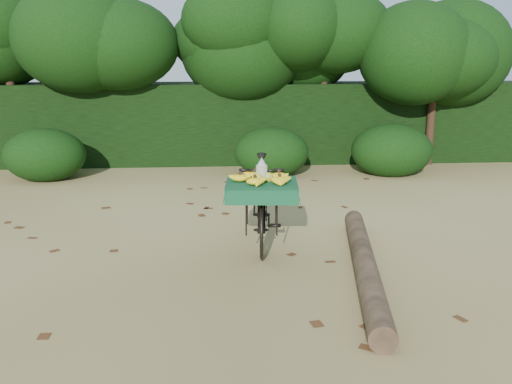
{
  "coord_description": "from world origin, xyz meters",
  "views": [
    {
      "loc": [
        0.35,
        -6.52,
        2.35
      ],
      "look_at": [
        0.83,
        -0.24,
        0.79
      ],
      "focal_mm": 38.0,
      "sensor_mm": 36.0,
      "label": 1
    }
  ],
  "objects": [
    {
      "name": "hedge_backdrop",
      "position": [
        0.0,
        6.3,
        0.9
      ],
      "size": [
        26.0,
        1.8,
        1.8
      ],
      "primitive_type": "cube",
      "color": "black",
      "rests_on": "ground"
    },
    {
      "name": "bush_clumps",
      "position": [
        0.5,
        4.3,
        0.45
      ],
      "size": [
        8.8,
        1.7,
        0.9
      ],
      "primitive_type": null,
      "color": "black",
      "rests_on": "ground"
    },
    {
      "name": "fallen_log",
      "position": [
        2.0,
        -0.95,
        0.12
      ],
      "size": [
        0.87,
        3.45,
        0.25
      ],
      "primitive_type": "cylinder",
      "rotation": [
        1.57,
        0.0,
        -0.18
      ],
      "color": "brown",
      "rests_on": "ground"
    },
    {
      "name": "ground",
      "position": [
        0.0,
        0.0,
        0.0
      ],
      "size": [
        80.0,
        80.0,
        0.0
      ],
      "primitive_type": "plane",
      "color": "tan",
      "rests_on": "ground"
    },
    {
      "name": "leaf_litter",
      "position": [
        0.0,
        0.65,
        0.01
      ],
      "size": [
        7.0,
        7.3,
        0.01
      ],
      "primitive_type": null,
      "color": "#4E2C14",
      "rests_on": "ground"
    },
    {
      "name": "tree_row",
      "position": [
        -0.65,
        5.5,
        2.0
      ],
      "size": [
        14.5,
        2.0,
        4.0
      ],
      "primitive_type": null,
      "color": "black",
      "rests_on": "ground"
    },
    {
      "name": "vendor_bicycle",
      "position": [
        0.93,
        0.15,
        0.59
      ],
      "size": [
        0.88,
        1.94,
        1.15
      ],
      "rotation": [
        0.0,
        0.0,
        -0.09
      ],
      "color": "black",
      "rests_on": "ground"
    }
  ]
}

